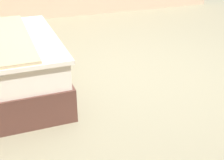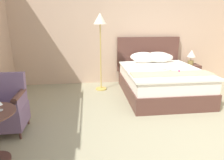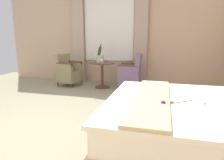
{
  "view_description": "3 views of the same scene",
  "coord_description": "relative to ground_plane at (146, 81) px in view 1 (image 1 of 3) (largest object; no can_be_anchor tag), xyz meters",
  "views": [
    {
      "loc": [
        -3.07,
        1.63,
        1.69
      ],
      "look_at": [
        -0.99,
        0.83,
        0.61
      ],
      "focal_mm": 50.0,
      "sensor_mm": 36.0,
      "label": 1
    },
    {
      "loc": [
        -1.4,
        -2.23,
        1.68
      ],
      "look_at": [
        -1.0,
        1.15,
        0.68
      ],
      "focal_mm": 32.0,
      "sensor_mm": 36.0,
      "label": 2
    },
    {
      "loc": [
        2.4,
        1.61,
        1.3
      ],
      "look_at": [
        -0.84,
        0.75,
        0.6
      ],
      "focal_mm": 32.0,
      "sensor_mm": 36.0,
      "label": 3
    }
  ],
  "objects": [
    {
      "name": "ground_plane",
      "position": [
        0.0,
        0.0,
        0.0
      ],
      "size": [
        8.25,
        8.25,
        0.0
      ],
      "primitive_type": "plane",
      "color": "#9C9777"
    }
  ]
}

